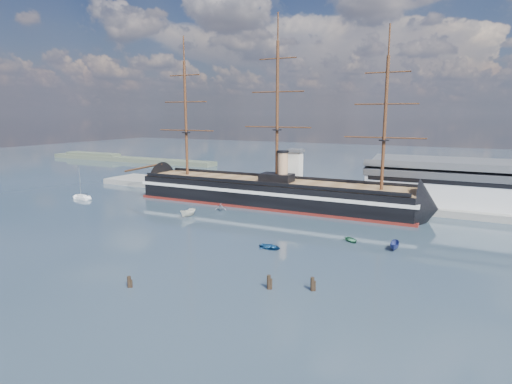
% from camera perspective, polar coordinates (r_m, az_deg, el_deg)
% --- Properties ---
extents(ground, '(600.00, 600.00, 0.00)m').
position_cam_1_polar(ground, '(118.46, -2.11, -3.60)').
color(ground, '#20323D').
rests_on(ground, ground).
extents(quay, '(180.00, 18.00, 2.00)m').
position_cam_1_polar(quay, '(146.77, 8.18, -0.95)').
color(quay, slate).
rests_on(quay, ground).
extents(warehouse, '(63.00, 21.00, 11.60)m').
position_cam_1_polar(warehouse, '(141.95, 27.47, 0.86)').
color(warehouse, '#B7BABC').
rests_on(warehouse, ground).
extents(quay_tower, '(5.00, 5.00, 15.00)m').
position_cam_1_polar(quay_tower, '(144.76, 5.27, 2.87)').
color(quay_tower, silver).
rests_on(quay_tower, ground).
extents(shoreline, '(120.00, 10.00, 4.00)m').
position_cam_1_polar(shoreline, '(277.50, -17.99, 4.31)').
color(shoreline, '#3F4C38').
rests_on(shoreline, ground).
extents(warship, '(112.93, 16.85, 53.94)m').
position_cam_1_polar(warship, '(135.78, 1.31, -0.03)').
color(warship, black).
rests_on(warship, ground).
extents(sailboat, '(7.04, 3.15, 10.88)m').
position_cam_1_polar(sailboat, '(156.73, -22.18, -0.64)').
color(sailboat, silver).
rests_on(sailboat, ground).
extents(motorboat_a, '(6.94, 3.08, 2.70)m').
position_cam_1_polar(motorboat_a, '(122.04, -9.04, -3.30)').
color(motorboat_a, silver).
rests_on(motorboat_a, ground).
extents(motorboat_b, '(1.58, 3.21, 1.44)m').
position_cam_1_polar(motorboat_b, '(92.77, 1.92, -7.61)').
color(motorboat_b, navy).
rests_on(motorboat_b, ground).
extents(motorboat_d, '(6.74, 5.34, 2.28)m').
position_cam_1_polar(motorboat_d, '(129.19, -4.74, -2.44)').
color(motorboat_d, gray).
rests_on(motorboat_d, ground).
extents(motorboat_e, '(2.59, 2.61, 1.23)m').
position_cam_1_polar(motorboat_e, '(100.19, 12.58, -6.48)').
color(motorboat_e, '#2B6446').
rests_on(motorboat_e, ground).
extents(motorboat_f, '(5.66, 2.35, 2.22)m').
position_cam_1_polar(motorboat_f, '(96.89, 17.98, -7.34)').
color(motorboat_f, navy).
rests_on(motorboat_f, ground).
extents(piling_near_mid, '(0.64, 0.64, 2.64)m').
position_cam_1_polar(piling_near_mid, '(76.50, -16.52, -12.08)').
color(piling_near_mid, black).
rests_on(piling_near_mid, ground).
extents(piling_near_right, '(0.64, 0.64, 3.13)m').
position_cam_1_polar(piling_near_right, '(72.83, 1.71, -12.81)').
color(piling_near_right, black).
rests_on(piling_near_right, ground).
extents(piling_far_right, '(0.64, 0.64, 3.01)m').
position_cam_1_polar(piling_far_right, '(72.79, 7.50, -12.91)').
color(piling_far_right, black).
rests_on(piling_far_right, ground).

